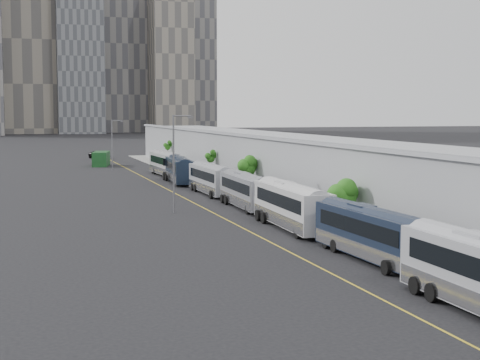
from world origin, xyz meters
name	(u,v)px	position (x,y,z in m)	size (l,w,h in m)	color
sidewalk	(283,199)	(9.00, 55.00, 0.06)	(10.00, 170.00, 0.12)	gray
lane_line	(193,202)	(-1.50, 55.00, 0.01)	(0.12, 160.00, 0.02)	gold
depot	(316,168)	(12.99, 55.00, 3.51)	(12.45, 160.40, 7.20)	gray
skyline	(51,20)	(-2.90, 324.16, 50.85)	(145.00, 64.00, 120.00)	slate
bus_1	(371,238)	(2.74, 21.12, 1.52)	(2.90, 12.42, 3.61)	#151E2F
bus_2	(292,210)	(2.37, 35.04, 1.65)	(3.10, 13.42, 3.90)	silver
bus_3	(246,193)	(2.68, 48.93, 1.53)	(2.86, 12.44, 3.62)	gray
bus_4	(212,182)	(2.52, 62.22, 1.54)	(2.80, 12.51, 3.65)	#9EA0A7
bus_5	(180,172)	(1.80, 76.95, 1.54)	(3.57, 12.67, 3.65)	black
bus_6	(167,166)	(2.29, 88.61, 1.58)	(3.07, 12.92, 3.75)	#B2B1B4
tree_1	(341,195)	(5.33, 31.45, 3.21)	(2.45, 2.45, 4.45)	black
tree_2	(247,166)	(5.78, 58.41, 3.61)	(2.04, 2.04, 4.65)	black
tree_3	(211,158)	(6.22, 76.72, 3.40)	(1.17, 1.17, 4.10)	black
tree_4	(168,147)	(6.27, 107.28, 3.50)	(1.06, 1.06, 4.19)	black
street_lamp_near	(175,157)	(-4.99, 47.65, 5.52)	(2.04, 0.22, 9.64)	#59595E
street_lamp_far	(113,141)	(-4.12, 102.13, 4.93)	(2.04, 0.22, 8.49)	#59595E
shipping_container	(101,159)	(-5.07, 112.38, 1.30)	(2.59, 6.83, 2.60)	#133F1A
suv	(100,155)	(-3.05, 133.34, 0.82)	(2.72, 5.91, 1.64)	black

